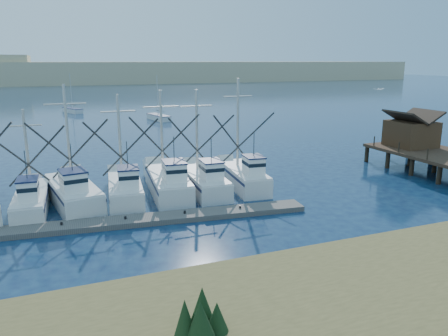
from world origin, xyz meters
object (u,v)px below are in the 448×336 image
Objects in this scene: sailboat_near at (159,117)px; timber_pier at (438,147)px; sailboat_far at (73,110)px; floating_dock at (110,223)px.

timber_pier is at bearing -82.29° from sailboat_near.
sailboat_far is (-14.03, 17.77, 0.01)m from sailboat_near.
timber_pier is 50.60m from sailboat_near.
sailboat_near is (15.26, 50.61, 0.31)m from floating_dock.
sailboat_far is (-29.97, 65.75, -2.07)m from timber_pier.
floating_dock is 3.36× the size of sailboat_far.
floating_dock is 68.39m from sailboat_far.
floating_dock is 52.86m from sailboat_near.
sailboat_near is 22.64m from sailboat_far.
sailboat_far reaches higher than floating_dock.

